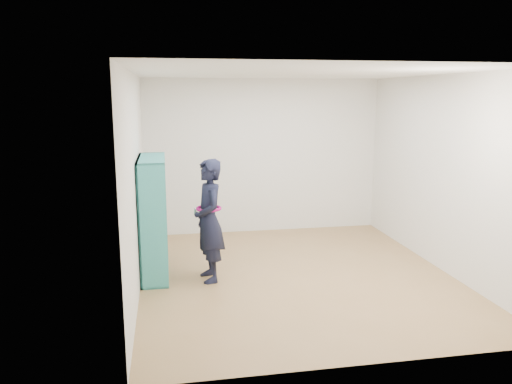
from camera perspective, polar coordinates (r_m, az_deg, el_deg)
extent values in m
plane|color=olive|center=(6.67, 4.60, -9.48)|extent=(4.50, 4.50, 0.00)
plane|color=white|center=(6.25, 4.98, 13.43)|extent=(4.50, 4.50, 0.00)
cube|color=silver|center=(6.13, -13.59, 1.01)|extent=(0.02, 4.50, 2.60)
cube|color=silver|center=(7.11, 20.55, 1.98)|extent=(0.02, 4.50, 2.60)
cube|color=silver|center=(8.50, 0.85, 4.08)|extent=(4.00, 0.02, 2.60)
cube|color=silver|center=(4.25, 12.66, -3.40)|extent=(4.00, 0.02, 2.60)
cube|color=teal|center=(6.09, -11.75, -4.04)|extent=(0.34, 0.02, 1.55)
cube|color=teal|center=(7.20, -11.55, -1.69)|extent=(0.34, 0.02, 1.55)
cube|color=teal|center=(6.86, -11.39, -8.97)|extent=(0.34, 1.16, 0.02)
cube|color=teal|center=(6.50, -11.90, 3.78)|extent=(0.34, 1.16, 0.02)
cube|color=teal|center=(6.65, -13.00, -2.81)|extent=(0.02, 1.16, 1.55)
cube|color=teal|center=(6.46, -11.67, -3.16)|extent=(0.32, 0.02, 1.50)
cube|color=teal|center=(6.82, -11.61, -2.40)|extent=(0.32, 0.02, 1.50)
cube|color=teal|center=(6.74, -11.52, -5.87)|extent=(0.32, 1.11, 0.02)
cube|color=teal|center=(6.64, -11.64, -2.77)|extent=(0.32, 1.11, 0.02)
cube|color=teal|center=(6.56, -11.77, 0.42)|extent=(0.32, 1.11, 0.02)
cube|color=beige|center=(6.49, -11.29, -9.67)|extent=(0.21, 0.14, 0.05)
cube|color=black|center=(6.30, -11.36, -5.98)|extent=(0.17, 0.16, 0.21)
cube|color=maroon|center=(6.20, -11.50, -2.62)|extent=(0.17, 0.16, 0.22)
cube|color=silver|center=(6.18, -11.68, 0.14)|extent=(0.21, 0.14, 0.05)
cube|color=navy|center=(6.77, -11.19, -8.15)|extent=(0.17, 0.16, 0.20)
cube|color=brown|center=(6.64, -11.32, -4.73)|extent=(0.17, 0.16, 0.28)
cube|color=#BFB28C|center=(6.62, -11.49, -2.33)|extent=(0.21, 0.14, 0.08)
cube|color=#26594C|center=(6.48, -11.57, 1.45)|extent=(0.17, 0.16, 0.23)
cube|color=beige|center=(7.11, -11.16, -6.91)|extent=(0.17, 0.16, 0.27)
cube|color=black|center=(7.08, -11.32, -4.70)|extent=(0.21, 0.14, 0.05)
cube|color=maroon|center=(6.92, -11.39, -0.97)|extent=(0.17, 0.16, 0.27)
cube|color=silver|center=(6.85, -11.52, 2.19)|extent=(0.17, 0.16, 0.29)
imported|color=black|center=(6.31, -5.39, -3.28)|extent=(0.46, 0.62, 1.56)
torus|color=#AA0D6B|center=(6.27, -5.42, -1.88)|extent=(0.37, 0.37, 0.04)
cube|color=silver|center=(6.34, -6.97, -2.29)|extent=(0.03, 0.09, 0.12)
cube|color=black|center=(6.34, -6.97, -2.29)|extent=(0.03, 0.09, 0.12)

